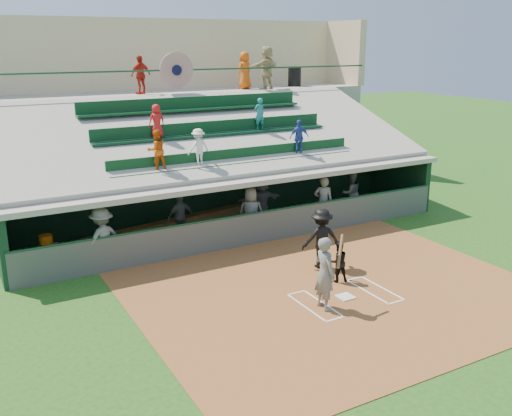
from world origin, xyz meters
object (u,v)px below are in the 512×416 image
catcher (338,262)px  water_cooler (46,241)px  home_plate (345,297)px  trash_bin (295,76)px  batter_at_plate (325,273)px  white_table (50,256)px

catcher → water_cooler: 8.90m
home_plate → trash_bin: size_ratio=0.45×
batter_at_plate → white_table: size_ratio=2.78×
water_cooler → trash_bin: 15.81m
water_cooler → home_plate: bearing=-42.9°
white_table → water_cooler: size_ratio=1.75×
water_cooler → batter_at_plate: bearing=-48.2°
catcher → white_table: 8.86m
white_table → trash_bin: (13.43, 7.02, 4.73)m
batter_at_plate → white_table: batter_at_plate is taller
catcher → water_cooler: catcher is taller
catcher → water_cooler: size_ratio=3.00×
white_table → catcher: bearing=-47.3°
batter_at_plate → white_table: bearing=131.3°
white_table → water_cooler: 0.52m
batter_at_plate → white_table: 8.71m
water_cooler → trash_bin: size_ratio=0.42×
batter_at_plate → water_cooler: size_ratio=4.88×
white_table → water_cooler: (-0.08, -0.02, 0.51)m
home_plate → catcher: catcher is taller
catcher → white_table: size_ratio=1.71×
catcher → white_table: bearing=-21.6°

